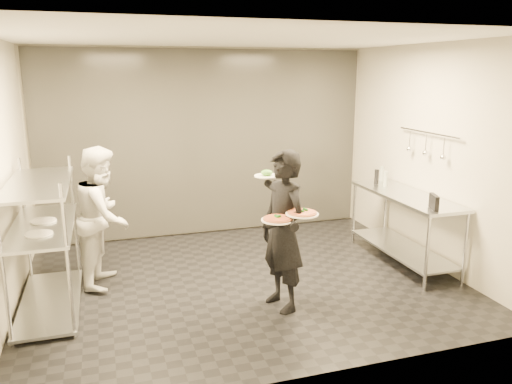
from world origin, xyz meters
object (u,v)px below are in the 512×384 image
object	(u,v)px
pass_rack	(44,238)
pizza_plate_near	(277,219)
bottle_dark	(377,177)
chef	(103,216)
waiter	(283,231)
prep_counter	(404,216)
bottle_green	(386,179)
salad_plate	(267,174)
pos_monitor	(434,202)
pizza_plate_far	(302,213)
bottle_clear	(382,174)

from	to	relation	value
pass_rack	pizza_plate_near	xyz separation A→B (m)	(2.24, -0.94, 0.28)
bottle_dark	chef	bearing A→B (deg)	-177.56
waiter	bottle_dark	distance (m)	2.36
prep_counter	bottle_green	world-z (taller)	bottle_green
chef	salad_plate	world-z (taller)	chef
waiter	pos_monitor	size ratio (longest dim) A/B	7.15
waiter	prep_counter	bearing A→B (deg)	96.51
pizza_plate_far	salad_plate	distance (m)	0.64
pass_rack	bottle_green	size ratio (longest dim) A/B	7.52
pizza_plate_far	bottle_green	xyz separation A→B (m)	(1.82, 1.43, -0.07)
pass_rack	prep_counter	size ratio (longest dim) A/B	0.89
prep_counter	bottle_dark	xyz separation A→B (m)	(-0.06, 0.64, 0.40)
pizza_plate_near	pos_monitor	size ratio (longest dim) A/B	1.37
pizza_plate_near	pizza_plate_far	xyz separation A→B (m)	(0.25, -0.03, 0.05)
bottle_clear	chef	bearing A→B (deg)	-175.23
salad_plate	bottle_clear	size ratio (longest dim) A/B	1.29
chef	bottle_dark	world-z (taller)	chef
salad_plate	bottle_clear	bearing A→B (deg)	29.82
prep_counter	bottle_dark	world-z (taller)	bottle_dark
pizza_plate_far	bottle_clear	size ratio (longest dim) A/B	1.59
waiter	salad_plate	bearing A→B (deg)	179.16
salad_plate	pos_monitor	xyz separation A→B (m)	(1.92, -0.28, -0.39)
bottle_clear	bottle_dark	bearing A→B (deg)	-137.90
bottle_clear	waiter	bearing A→B (deg)	-143.34
salad_plate	bottle_green	distance (m)	2.23
waiter	chef	size ratio (longest dim) A/B	1.04
prep_counter	waiter	world-z (taller)	waiter
pos_monitor	salad_plate	bearing A→B (deg)	-168.79
bottle_dark	bottle_clear	bearing A→B (deg)	42.10
pizza_plate_near	bottle_green	size ratio (longest dim) A/B	1.53
prep_counter	salad_plate	size ratio (longest dim) A/B	6.72
pizza_plate_far	bottle_dark	size ratio (longest dim) A/B	1.61
pass_rack	prep_counter	bearing A→B (deg)	0.03
salad_plate	bottle_dark	world-z (taller)	salad_plate
chef	pos_monitor	distance (m)	3.81
pizza_plate_near	prep_counter	bearing A→B (deg)	24.24
pizza_plate_near	bottle_green	xyz separation A→B (m)	(2.07, 1.40, -0.02)
waiter	salad_plate	world-z (taller)	waiter
pass_rack	salad_plate	size ratio (longest dim) A/B	5.97
pizza_plate_near	bottle_clear	world-z (taller)	bottle_clear
pizza_plate_far	bottle_clear	distance (m)	2.65
waiter	pizza_plate_near	xyz separation A→B (m)	(-0.13, -0.19, 0.20)
chef	pizza_plate_far	xyz separation A→B (m)	(1.89, -1.45, 0.28)
prep_counter	chef	xyz separation A→B (m)	(-3.73, 0.48, 0.19)
waiter	bottle_green	world-z (taller)	waiter
chef	salad_plate	bearing A→B (deg)	-103.90
waiter	bottle_clear	distance (m)	2.60
salad_plate	bottle_green	xyz separation A→B (m)	(2.01, 0.90, -0.37)
pizza_plate_near	salad_plate	world-z (taller)	salad_plate
chef	bottle_clear	size ratio (longest dim) A/B	7.89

